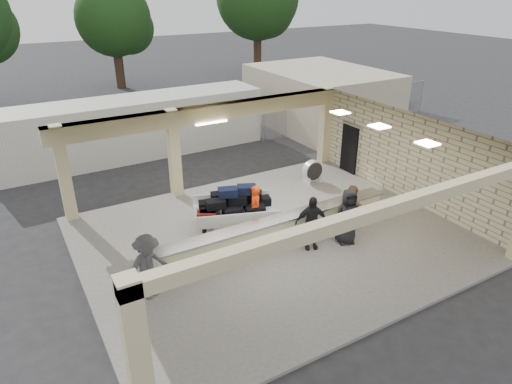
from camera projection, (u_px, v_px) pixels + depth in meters
ground at (272, 240)px, 15.18m from camera, size 120.00×120.00×0.00m
pavilion at (268, 194)px, 15.23m from camera, size 12.01×10.00×3.55m
baggage_counter at (281, 231)px, 14.54m from camera, size 8.20×0.58×0.98m
luggage_cart at (234, 207)px, 15.26m from camera, size 3.10×2.48×1.57m
drum_fan at (313, 171)px, 19.05m from camera, size 0.87×0.48×0.96m
baggage_handler at (255, 210)px, 15.11m from camera, size 0.43×0.66×1.69m
passenger_a at (352, 209)px, 15.14m from camera, size 0.87×0.48×1.69m
passenger_b at (311, 223)px, 14.20m from camera, size 1.11×0.74×1.78m
passenger_c at (148, 267)px, 11.93m from camera, size 1.29×0.79×1.89m
passenger_d at (348, 216)px, 14.49m from camera, size 0.99×0.66×1.87m
car_white_a at (292, 100)px, 29.58m from camera, size 5.70×4.11×1.48m
car_white_b at (326, 90)px, 32.12m from camera, size 5.20×3.77×1.54m
car_dark at (221, 103)px, 28.79m from camera, size 4.87×3.99×1.58m
container_white at (134, 127)px, 22.02m from camera, size 12.86×2.74×2.78m
fence at (350, 107)px, 26.79m from camera, size 12.06×0.06×2.03m
tree_mid at (117, 21)px, 34.64m from camera, size 6.00×5.60×8.00m
tree_right at (260, 1)px, 38.78m from camera, size 7.20×7.00×10.00m
adjacent_building at (320, 97)px, 26.66m from camera, size 6.00×8.00×3.20m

